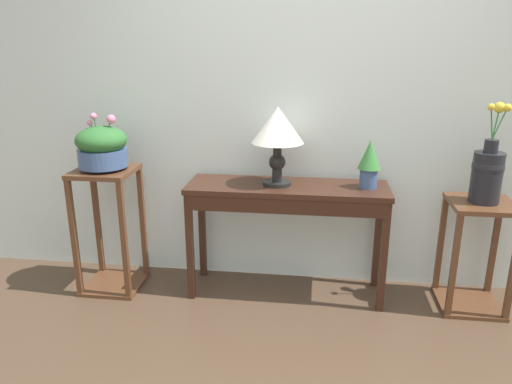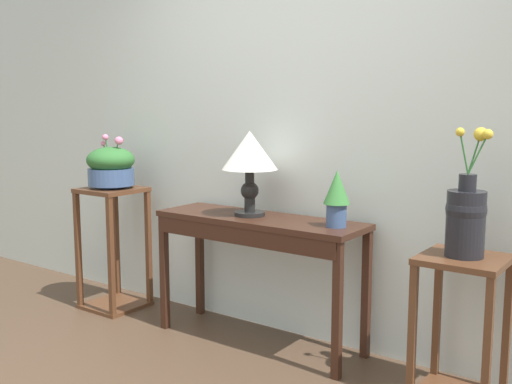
% 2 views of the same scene
% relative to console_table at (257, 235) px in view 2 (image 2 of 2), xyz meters
% --- Properties ---
extents(back_wall_with_art, '(9.00, 0.10, 2.80)m').
position_rel_console_table_xyz_m(back_wall_with_art, '(0.12, 0.32, 0.72)').
color(back_wall_with_art, silver).
rests_on(back_wall_with_art, ground).
extents(console_table, '(1.34, 0.41, 0.79)m').
position_rel_console_table_xyz_m(console_table, '(0.00, 0.00, 0.00)').
color(console_table, '#381E14').
rests_on(console_table, ground).
extents(table_lamp, '(0.34, 0.34, 0.52)m').
position_rel_console_table_xyz_m(table_lamp, '(-0.07, 0.02, 0.48)').
color(table_lamp, black).
rests_on(table_lamp, console_table).
extents(potted_plant_on_console, '(0.15, 0.15, 0.32)m').
position_rel_console_table_xyz_m(potted_plant_on_console, '(0.52, 0.03, 0.29)').
color(potted_plant_on_console, '#3D5684').
rests_on(potted_plant_on_console, console_table).
extents(pedestal_stand_left, '(0.40, 0.40, 0.88)m').
position_rel_console_table_xyz_m(pedestal_stand_left, '(-1.24, -0.06, -0.24)').
color(pedestal_stand_left, '#56331E').
rests_on(pedestal_stand_left, ground).
extents(planter_bowl_wide_left, '(0.34, 0.34, 0.38)m').
position_rel_console_table_xyz_m(planter_bowl_wide_left, '(-1.24, -0.06, 0.35)').
color(planter_bowl_wide_left, '#3D5684').
rests_on(planter_bowl_wide_left, pedestal_stand_left).
extents(pedestal_stand_right, '(0.40, 0.40, 0.74)m').
position_rel_console_table_xyz_m(pedestal_stand_right, '(1.24, -0.01, -0.31)').
color(pedestal_stand_right, '#56331E').
rests_on(pedestal_stand_right, ground).
extents(flower_vase_tall_right, '(0.19, 0.19, 0.62)m').
position_rel_console_table_xyz_m(flower_vase_tall_right, '(1.24, -0.01, 0.26)').
color(flower_vase_tall_right, black).
rests_on(flower_vase_tall_right, pedestal_stand_right).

